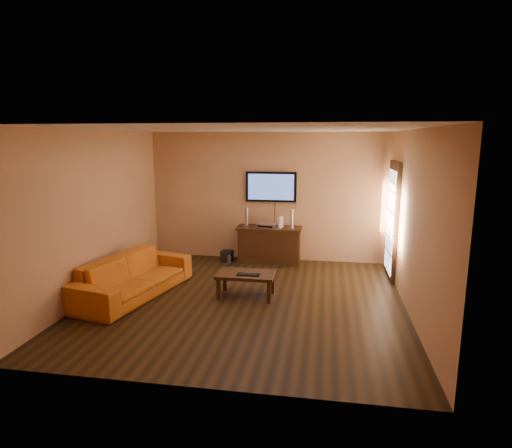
% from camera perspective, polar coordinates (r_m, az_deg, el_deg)
% --- Properties ---
extents(ground_plane, '(5.00, 5.00, 0.00)m').
position_cam_1_polar(ground_plane, '(7.00, -1.46, -10.14)').
color(ground_plane, black).
rests_on(ground_plane, ground).
extents(room_walls, '(5.00, 5.00, 5.00)m').
position_cam_1_polar(room_walls, '(7.18, -0.58, 4.34)').
color(room_walls, tan).
rests_on(room_walls, ground).
extents(french_door, '(0.07, 1.02, 2.22)m').
position_cam_1_polar(french_door, '(8.32, 17.68, 0.33)').
color(french_door, black).
rests_on(french_door, ground).
extents(media_console, '(1.34, 0.51, 0.75)m').
position_cam_1_polar(media_console, '(8.97, 1.79, -2.74)').
color(media_console, black).
rests_on(media_console, ground).
extents(television, '(1.06, 0.08, 0.63)m').
position_cam_1_polar(television, '(8.97, 2.02, 4.98)').
color(television, black).
rests_on(television, ground).
extents(coffee_table, '(0.94, 0.56, 0.40)m').
position_cam_1_polar(coffee_table, '(7.05, -1.34, -7.00)').
color(coffee_table, black).
rests_on(coffee_table, ground).
extents(sofa, '(1.12, 2.34, 0.88)m').
position_cam_1_polar(sofa, '(7.37, -16.00, -5.85)').
color(sofa, '#CA6316').
rests_on(sofa, ground).
extents(speaker_left, '(0.11, 0.11, 0.40)m').
position_cam_1_polar(speaker_left, '(8.91, -1.26, 0.83)').
color(speaker_left, silver).
rests_on(speaker_left, media_console).
extents(speaker_right, '(0.11, 0.11, 0.39)m').
position_cam_1_polar(speaker_right, '(8.78, 4.80, 0.61)').
color(speaker_right, silver).
rests_on(speaker_right, media_console).
extents(av_receiver, '(0.44, 0.36, 0.09)m').
position_cam_1_polar(av_receiver, '(8.84, 1.51, -0.18)').
color(av_receiver, silver).
rests_on(av_receiver, media_console).
extents(game_console, '(0.09, 0.17, 0.23)m').
position_cam_1_polar(game_console, '(8.81, 3.35, 0.24)').
color(game_console, white).
rests_on(game_console, media_console).
extents(subwoofer, '(0.25, 0.25, 0.23)m').
position_cam_1_polar(subwoofer, '(9.11, -3.89, -4.29)').
color(subwoofer, black).
rests_on(subwoofer, ground).
extents(bottle, '(0.08, 0.08, 0.22)m').
position_cam_1_polar(bottle, '(8.81, -3.62, -4.88)').
color(bottle, white).
rests_on(bottle, ground).
extents(keyboard, '(0.37, 0.14, 0.02)m').
position_cam_1_polar(keyboard, '(6.93, -1.03, -6.74)').
color(keyboard, black).
rests_on(keyboard, coffee_table).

